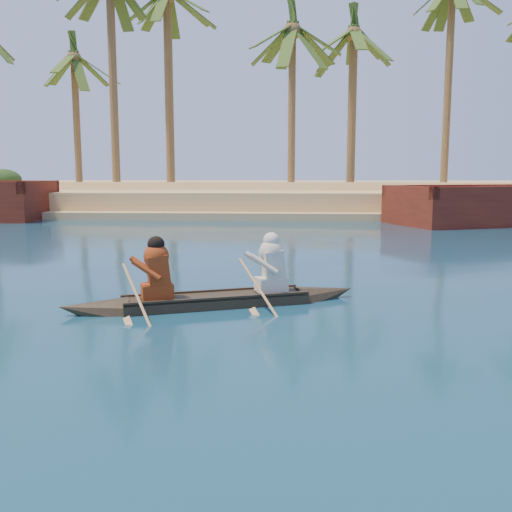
# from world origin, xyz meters

# --- Properties ---
(sandy_embankment) EXTENTS (150.00, 51.00, 1.50)m
(sandy_embankment) POSITION_xyz_m (0.00, 46.89, 0.53)
(sandy_embankment) COLOR #DAC17B
(sandy_embankment) RESTS_ON ground
(palm_grove) EXTENTS (110.00, 14.00, 16.00)m
(palm_grove) POSITION_xyz_m (0.00, 35.00, 8.00)
(palm_grove) COLOR #355A20
(palm_grove) RESTS_ON ground
(shrub_cluster) EXTENTS (100.00, 6.00, 2.40)m
(shrub_cluster) POSITION_xyz_m (0.00, 31.50, 1.20)
(shrub_cluster) COLOR black
(shrub_cluster) RESTS_ON ground
(canoe) EXTENTS (5.13, 2.49, 1.44)m
(canoe) POSITION_xyz_m (-8.00, 4.28, 0.28)
(canoe) COLOR #322A1B
(canoe) RESTS_ON ground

